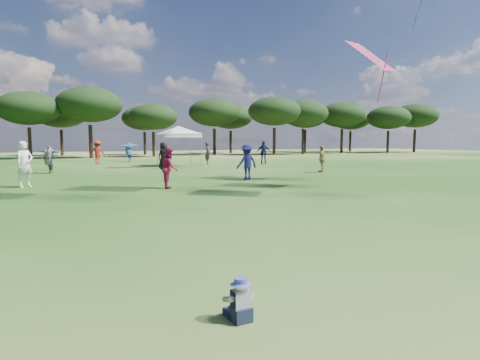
% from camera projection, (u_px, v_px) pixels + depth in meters
% --- Properties ---
extents(tree_line, '(108.78, 17.63, 7.77)m').
position_uv_depth(tree_line, '(78.00, 109.00, 45.29)').
color(tree_line, black).
rests_on(tree_line, ground).
extents(tent_right, '(5.61, 5.61, 3.25)m').
position_uv_depth(tent_right, '(178.00, 128.00, 29.47)').
color(tent_right, gray).
rests_on(tent_right, ground).
extents(toddler, '(0.31, 0.35, 0.47)m').
position_uv_depth(toddler, '(240.00, 301.00, 4.22)').
color(toddler, black).
rests_on(toddler, ground).
extents(festival_crowd, '(27.36, 23.10, 1.92)m').
position_uv_depth(festival_crowd, '(86.00, 157.00, 24.88)').
color(festival_crowd, maroon).
rests_on(festival_crowd, ground).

